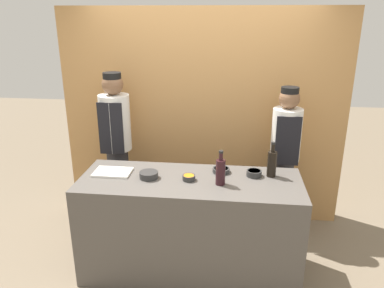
{
  "coord_description": "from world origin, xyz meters",
  "views": [
    {
      "loc": [
        0.36,
        -2.97,
        2.33
      ],
      "look_at": [
        0.0,
        0.15,
        1.22
      ],
      "focal_mm": 35.0,
      "sensor_mm": 36.0,
      "label": 1
    }
  ],
  "objects": [
    {
      "name": "bottle_wine",
      "position": [
        0.27,
        -0.06,
        1.06
      ],
      "size": [
        0.08,
        0.08,
        0.3
      ],
      "color": "black",
      "rests_on": "counter"
    },
    {
      "name": "sauce_bowl_yellow",
      "position": [
        0.56,
        0.14,
        0.97
      ],
      "size": [
        0.14,
        0.14,
        0.05
      ],
      "color": "#2D2D2D",
      "rests_on": "counter"
    },
    {
      "name": "chef_left",
      "position": [
        -0.9,
        0.76,
        0.97
      ],
      "size": [
        0.33,
        0.33,
        1.75
      ],
      "color": "#28282D",
      "rests_on": "ground_plane"
    },
    {
      "name": "cabinet_wall",
      "position": [
        0.0,
        1.15,
        1.2
      ],
      "size": [
        3.17,
        0.18,
        2.4
      ],
      "color": "#B7844C",
      "rests_on": "ground_plane"
    },
    {
      "name": "ground_plane",
      "position": [
        0.0,
        0.0,
        0.0
      ],
      "size": [
        14.0,
        14.0,
        0.0
      ],
      "primitive_type": "plane",
      "color": "#756651"
    },
    {
      "name": "chef_right",
      "position": [
        0.9,
        0.76,
        0.91
      ],
      "size": [
        0.3,
        0.3,
        1.64
      ],
      "color": "#28282D",
      "rests_on": "ground_plane"
    },
    {
      "name": "cutting_board",
      "position": [
        -0.72,
        0.05,
        0.95
      ],
      "size": [
        0.33,
        0.23,
        0.02
      ],
      "color": "white",
      "rests_on": "counter"
    },
    {
      "name": "counter",
      "position": [
        0.0,
        0.0,
        0.47
      ],
      "size": [
        1.96,
        0.73,
        0.94
      ],
      "color": "#514C47",
      "rests_on": "ground_plane"
    },
    {
      "name": "sauce_bowl_purple",
      "position": [
        -0.37,
        -0.01,
        0.98
      ],
      "size": [
        0.17,
        0.17,
        0.06
      ],
      "color": "#2D2D2D",
      "rests_on": "counter"
    },
    {
      "name": "bottle_soy",
      "position": [
        0.71,
        0.16,
        1.07
      ],
      "size": [
        0.08,
        0.08,
        0.32
      ],
      "color": "black",
      "rests_on": "counter"
    },
    {
      "name": "sauce_bowl_orange",
      "position": [
        -0.01,
        -0.01,
        0.97
      ],
      "size": [
        0.11,
        0.11,
        0.05
      ],
      "color": "#2D2D2D",
      "rests_on": "counter"
    },
    {
      "name": "sauce_bowl_green",
      "position": [
        0.26,
        0.19,
        0.97
      ],
      "size": [
        0.16,
        0.16,
        0.04
      ],
      "color": "#2D2D2D",
      "rests_on": "counter"
    }
  ]
}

